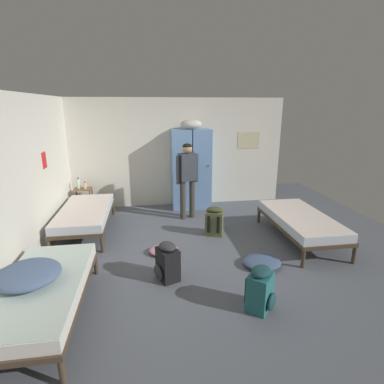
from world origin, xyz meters
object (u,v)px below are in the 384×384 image
at_px(bed_left_rear, 85,213).
at_px(person_traveler, 187,174).
at_px(bedding_heap, 28,274).
at_px(backpack_teal, 261,290).
at_px(bed_right, 301,220).
at_px(clothes_pile_denim, 262,262).
at_px(backpack_olive, 214,221).
at_px(clothes_pile_pink, 164,250).
at_px(locker_bank, 191,168).
at_px(lotion_bottle, 85,186).
at_px(backpack_black, 167,262).
at_px(shelf_unit, 83,198).
at_px(bed_left_front, 42,290).
at_px(water_bottle, 78,184).

distance_m(bed_left_rear, person_traveler, 2.17).
relative_size(bedding_heap, backpack_teal, 1.23).
xyz_separation_m(bed_right, bedding_heap, (-4.01, -1.55, 0.21)).
bearing_deg(clothes_pile_denim, backpack_olive, 110.38).
relative_size(bed_right, clothes_pile_pink, 3.99).
bearing_deg(clothes_pile_denim, locker_bank, 102.85).
relative_size(lotion_bottle, clothes_pile_denim, 0.29).
bearing_deg(backpack_teal, bedding_heap, 175.95).
height_order(backpack_teal, clothes_pile_pink, backpack_teal).
xyz_separation_m(lotion_bottle, backpack_teal, (2.67, -3.80, -0.39)).
bearing_deg(backpack_black, backpack_olive, 54.71).
bearing_deg(backpack_teal, backpack_olive, 91.63).
height_order(shelf_unit, clothes_pile_denim, shelf_unit).
bearing_deg(clothes_pile_pink, lotion_bottle, 126.01).
bearing_deg(locker_bank, bed_left_rear, -152.11).
distance_m(shelf_unit, bed_left_rear, 1.18).
bearing_deg(clothes_pile_denim, backpack_teal, -112.75).
bearing_deg(bed_left_front, bed_left_rear, 90.00).
relative_size(backpack_black, backpack_olive, 1.00).
distance_m(lotion_bottle, clothes_pile_pink, 2.79).
xyz_separation_m(shelf_unit, clothes_pile_denim, (3.14, -2.88, -0.28)).
bearing_deg(backpack_black, bedding_heap, -157.99).
distance_m(bed_right, person_traveler, 2.41).
xyz_separation_m(water_bottle, backpack_teal, (2.82, -3.86, -0.42)).
height_order(lotion_bottle, clothes_pile_pink, lotion_bottle).
distance_m(locker_bank, bed_right, 2.77).
bearing_deg(shelf_unit, clothes_pile_denim, -42.59).
xyz_separation_m(bedding_heap, person_traveler, (2.15, 2.97, 0.39)).
relative_size(locker_bank, lotion_bottle, 12.30).
distance_m(bed_right, water_bottle, 4.74).
distance_m(bed_right, bedding_heap, 4.30).
relative_size(locker_bank, backpack_black, 3.76).
xyz_separation_m(bed_right, backpack_teal, (-1.41, -1.73, -0.12)).
bearing_deg(bedding_heap, backpack_olive, 38.57).
bearing_deg(bed_left_rear, person_traveler, 12.71).
height_order(shelf_unit, bed_left_front, shelf_unit).
bearing_deg(person_traveler, bed_left_rear, -167.29).
height_order(bed_right, backpack_olive, backpack_olive).
height_order(bed_left_rear, person_traveler, person_traveler).
distance_m(bedding_heap, clothes_pile_denim, 3.14).
height_order(bed_right, person_traveler, person_traveler).
xyz_separation_m(bed_left_rear, backpack_black, (1.43, -1.88, -0.12)).
xyz_separation_m(bed_right, backpack_black, (-2.46, -0.92, -0.12)).
height_order(lotion_bottle, backpack_black, lotion_bottle).
bearing_deg(bed_right, bed_left_rear, 166.14).
relative_size(bedding_heap, clothes_pile_pink, 1.42).
bearing_deg(bed_left_front, shelf_unit, 93.91).
bearing_deg(bedding_heap, person_traveler, 54.02).
height_order(lotion_bottle, clothes_pile_denim, lotion_bottle).
xyz_separation_m(bed_left_front, backpack_olive, (2.42, 2.03, -0.12)).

